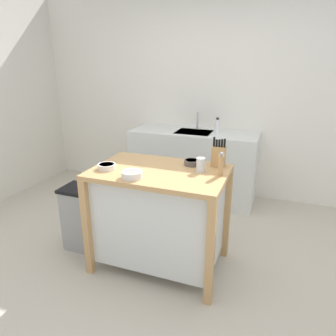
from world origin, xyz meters
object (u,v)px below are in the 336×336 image
object	(u,v)px
pepper_grinder	(221,165)
sink_faucet	(198,121)
drinking_cup	(201,165)
bottle_hand_soap	(217,126)
bowl_ceramic_wide	(192,162)
knife_block	(219,156)
kitchen_island	(160,213)
trash_bin	(83,218)
bowl_ceramic_small	(107,166)
bowl_stoneware_deep	(132,174)

from	to	relation	value
pepper_grinder	sink_faucet	distance (m)	1.73
drinking_cup	bottle_hand_soap	bearing A→B (deg)	96.80
bowl_ceramic_wide	drinking_cup	size ratio (longest dim) A/B	1.13
bottle_hand_soap	pepper_grinder	bearing A→B (deg)	-77.10
knife_block	sink_faucet	distance (m)	1.50
kitchen_island	knife_block	world-z (taller)	knife_block
knife_block	bottle_hand_soap	distance (m)	1.31
sink_faucet	bottle_hand_soap	xyz separation A→B (m)	(0.28, -0.11, -0.02)
trash_bin	sink_faucet	distance (m)	1.92
drinking_cup	pepper_grinder	xyz separation A→B (m)	(0.17, -0.03, 0.03)
bowl_ceramic_small	drinking_cup	xyz separation A→B (m)	(0.74, 0.21, 0.03)
sink_faucet	trash_bin	bearing A→B (deg)	-111.56
bowl_stoneware_deep	bottle_hand_soap	size ratio (longest dim) A/B	0.85
sink_faucet	bottle_hand_soap	size ratio (longest dim) A/B	1.16
drinking_cup	trash_bin	bearing A→B (deg)	-175.58
bowl_stoneware_deep	drinking_cup	xyz separation A→B (m)	(0.45, 0.32, 0.03)
sink_faucet	kitchen_island	bearing A→B (deg)	-85.39
bowl_ceramic_small	sink_faucet	xyz separation A→B (m)	(0.28, 1.79, 0.08)
knife_block	trash_bin	size ratio (longest dim) A/B	0.40
trash_bin	sink_faucet	bearing A→B (deg)	68.44
knife_block	pepper_grinder	xyz separation A→B (m)	(0.06, -0.22, -0.00)
bowl_ceramic_small	bottle_hand_soap	xyz separation A→B (m)	(0.56, 1.67, 0.06)
bowl_stoneware_deep	trash_bin	size ratio (longest dim) A/B	0.26
sink_faucet	bowl_ceramic_small	bearing A→B (deg)	-98.92
bowl_ceramic_wide	trash_bin	xyz separation A→B (m)	(-1.00, -0.22, -0.61)
bowl_ceramic_small	trash_bin	xyz separation A→B (m)	(-0.38, 0.12, -0.61)
bowl_stoneware_deep	drinking_cup	world-z (taller)	drinking_cup
kitchen_island	sink_faucet	distance (m)	1.73
pepper_grinder	kitchen_island	bearing A→B (deg)	-175.16
bowl_ceramic_small	pepper_grinder	world-z (taller)	pepper_grinder
bowl_ceramic_small	bottle_hand_soap	size ratio (longest dim) A/B	0.78
bottle_hand_soap	drinking_cup	bearing A→B (deg)	-83.20
kitchen_island	trash_bin	xyz separation A→B (m)	(-0.79, -0.01, -0.19)
drinking_cup	trash_bin	xyz separation A→B (m)	(-1.12, -0.09, -0.64)
bowl_stoneware_deep	pepper_grinder	bearing A→B (deg)	24.90
bowl_stoneware_deep	sink_faucet	bearing A→B (deg)	90.21
pepper_grinder	trash_bin	size ratio (longest dim) A/B	0.30
kitchen_island	bottle_hand_soap	distance (m)	1.62
bowl_ceramic_wide	bowl_ceramic_small	xyz separation A→B (m)	(-0.63, -0.34, -0.00)
knife_block	bowl_stoneware_deep	world-z (taller)	knife_block
bowl_ceramic_wide	trash_bin	distance (m)	1.19
pepper_grinder	bowl_ceramic_wide	bearing A→B (deg)	149.22
kitchen_island	drinking_cup	bearing A→B (deg)	12.86
bowl_ceramic_wide	sink_faucet	size ratio (longest dim) A/B	0.59
knife_block	bowl_stoneware_deep	xyz separation A→B (m)	(-0.56, -0.50, -0.06)
bowl_stoneware_deep	sink_faucet	size ratio (longest dim) A/B	0.73
sink_faucet	bottle_hand_soap	distance (m)	0.31
bowl_ceramic_small	knife_block	bearing A→B (deg)	24.89
bottle_hand_soap	bowl_ceramic_wide	bearing A→B (deg)	-87.31
trash_bin	pepper_grinder	bearing A→B (deg)	2.40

